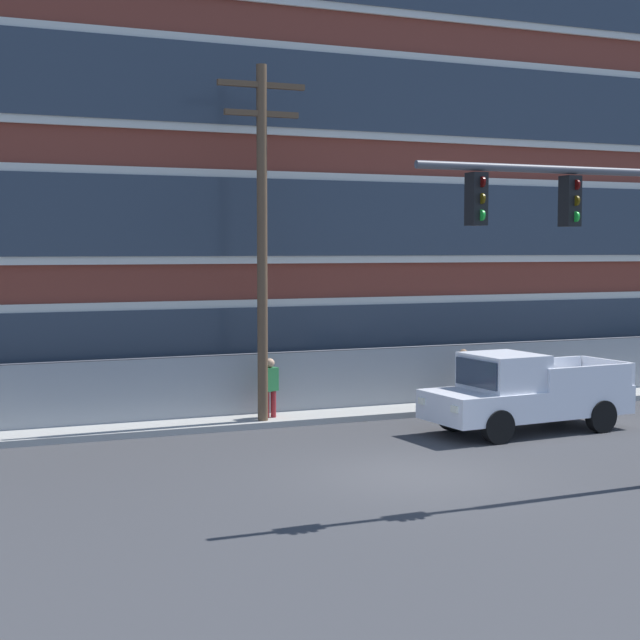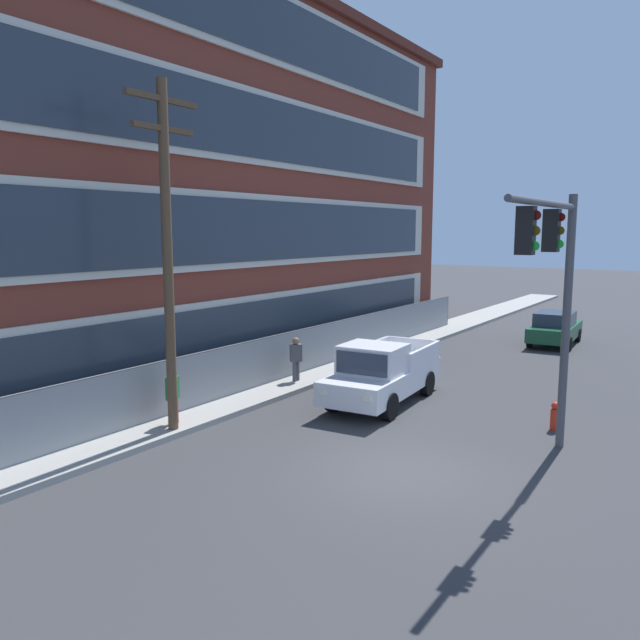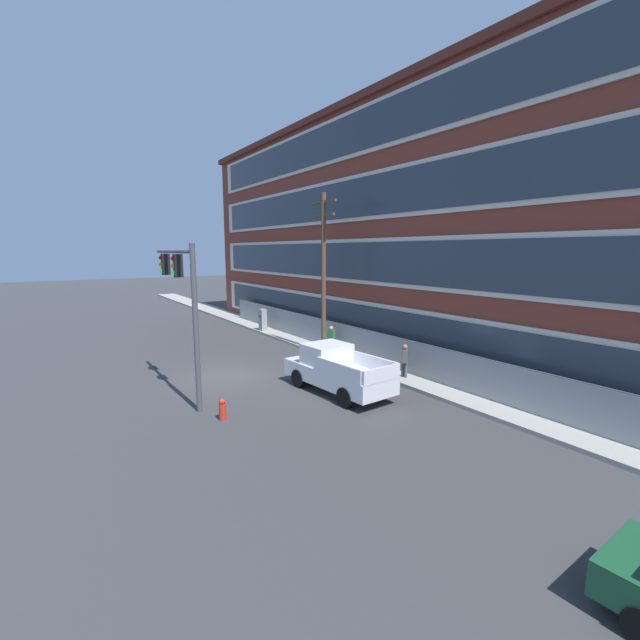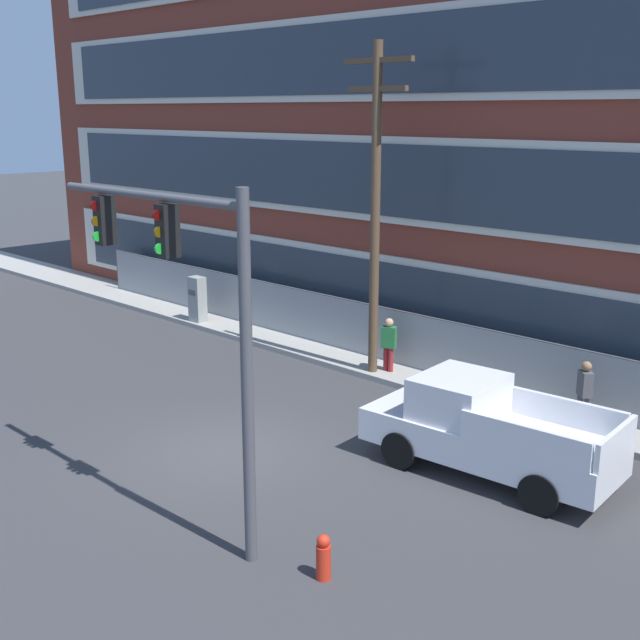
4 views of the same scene
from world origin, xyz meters
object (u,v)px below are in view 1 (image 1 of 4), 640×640
Objects in this scene: utility_pole_near_corner at (262,230)px; pedestrian_near_cabinet at (270,386)px; pickup_truck_white at (524,394)px; pedestrian_by_fence at (463,375)px; traffic_signal_mast at (592,256)px.

utility_pole_near_corner is 4.00m from pedestrian_near_cabinet.
pickup_truck_white reaches higher than pedestrian_by_fence.
traffic_signal_mast is 1.15× the size of pickup_truck_white.
pedestrian_by_fence is (5.77, 0.09, 0.00)m from pedestrian_near_cabinet.
utility_pole_near_corner is 7.27m from pedestrian_by_fence.
traffic_signal_mast reaches higher than pickup_truck_white.
pedestrian_by_fence is (0.43, 3.56, 0.04)m from pickup_truck_white.
pedestrian_near_cabinet is (-5.34, 3.47, 0.04)m from pickup_truck_white.
pickup_truck_white is 0.60× the size of utility_pole_near_corner.
pedestrian_near_cabinet is at bearing -179.13° from pedestrian_by_fence.
pickup_truck_white is 3.59m from pedestrian_by_fence.
utility_pole_near_corner reaches higher than pedestrian_near_cabinet.
pedestrian_by_fence is (2.82, 9.10, -3.39)m from traffic_signal_mast.
pedestrian_by_fence is at bearing 72.80° from traffic_signal_mast.
utility_pole_near_corner is at bearing 150.82° from pickup_truck_white.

